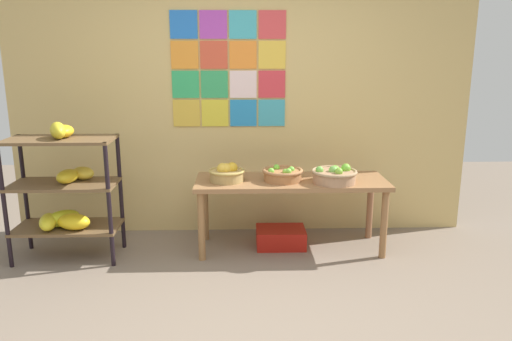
{
  "coord_description": "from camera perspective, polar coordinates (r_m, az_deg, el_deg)",
  "views": [
    {
      "loc": [
        -0.01,
        -2.8,
        1.76
      ],
      "look_at": [
        0.12,
        1.22,
        0.78
      ],
      "focal_mm": 34.68,
      "sensor_mm": 36.0,
      "label": 1
    }
  ],
  "objects": [
    {
      "name": "ground",
      "position": [
        3.31,
        -1.49,
        -18.38
      ],
      "size": [
        9.8,
        9.8,
        0.0
      ],
      "primitive_type": "plane",
      "color": "#7C6C5C"
    },
    {
      "name": "fruit_basket_centre",
      "position": [
        4.32,
        3.09,
        -0.4
      ],
      "size": [
        0.36,
        0.36,
        0.13
      ],
      "color": "#A76D40",
      "rests_on": "display_table"
    },
    {
      "name": "fruit_basket_right",
      "position": [
        4.3,
        9.03,
        -0.52
      ],
      "size": [
        0.39,
        0.39,
        0.16
      ],
      "color": "#A87D5B",
      "rests_on": "display_table"
    },
    {
      "name": "banana_shelf_unit",
      "position": [
        4.47,
        -21.22,
        -1.78
      ],
      "size": [
        0.88,
        0.46,
        1.19
      ],
      "color": "black",
      "rests_on": "ground"
    },
    {
      "name": "fruit_basket_back_right",
      "position": [
        4.31,
        -3.38,
        -0.29
      ],
      "size": [
        0.32,
        0.32,
        0.16
      ],
      "color": "tan",
      "rests_on": "display_table"
    },
    {
      "name": "display_table",
      "position": [
        4.4,
        4.05,
        -2.02
      ],
      "size": [
        1.68,
        0.6,
        0.65
      ],
      "color": "#956840",
      "rests_on": "ground"
    },
    {
      "name": "back_wall_with_art",
      "position": [
        4.74,
        -1.76,
        10.01
      ],
      "size": [
        4.39,
        0.07,
        2.9
      ],
      "color": "tan",
      "rests_on": "ground"
    },
    {
      "name": "produce_crate_under_table",
      "position": [
        4.59,
        2.86,
        -7.71
      ],
      "size": [
        0.45,
        0.32,
        0.17
      ],
      "primitive_type": "cube",
      "color": "#A81910",
      "rests_on": "ground"
    }
  ]
}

